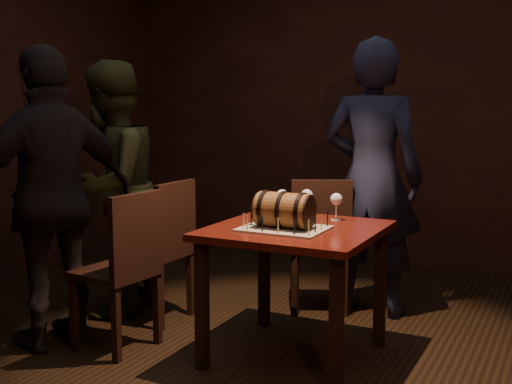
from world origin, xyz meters
TOP-DOWN VIEW (x-y plane):
  - room_shell at (0.00, 0.00)m, footprint 5.04×5.04m
  - pub_table at (0.19, 0.17)m, footprint 0.90×0.90m
  - cake_board at (0.16, 0.08)m, footprint 0.45×0.35m
  - barrel_cake at (0.16, 0.08)m, footprint 0.35×0.21m
  - birthday_candles at (0.16, 0.08)m, footprint 0.40×0.30m
  - wine_glass_left at (-0.03, 0.47)m, footprint 0.07×0.07m
  - wine_glass_mid at (0.10, 0.55)m, footprint 0.07×0.07m
  - wine_glass_right at (0.32, 0.47)m, footprint 0.07×0.07m
  - pint_of_ale at (0.09, 0.34)m, footprint 0.07×0.07m
  - menu_card at (-0.07, 0.49)m, footprint 0.10×0.05m
  - chair_back at (0.03, 0.97)m, footprint 0.53×0.53m
  - chair_left_rear at (-0.83, 0.35)m, footprint 0.41×0.41m
  - chair_left_front at (-0.73, -0.17)m, footprint 0.44×0.44m
  - person_back at (0.33, 1.13)m, footprint 0.68×0.46m
  - person_left_rear at (-1.26, 0.36)m, footprint 0.79×0.94m
  - person_left_front at (-1.16, -0.28)m, footprint 0.73×1.12m

SIDE VIEW (x-z plane):
  - chair_back at x=0.03m, z-range 0.06..0.99m
  - chair_left_rear at x=-0.83m, z-range 0.06..0.99m
  - chair_left_front at x=-0.73m, z-range 0.06..0.99m
  - pub_table at x=0.19m, z-range 0.27..1.02m
  - cake_board at x=0.16m, z-range 0.75..0.76m
  - birthday_candles at x=0.16m, z-range 0.76..0.85m
  - menu_card at x=-0.07m, z-range 0.75..0.88m
  - pint_of_ale at x=0.09m, z-range 0.75..0.90m
  - person_left_rear at x=-1.26m, z-range 0.00..1.71m
  - barrel_cake at x=0.16m, z-range 0.75..0.96m
  - wine_glass_mid at x=0.10m, z-range 0.79..0.95m
  - wine_glass_left at x=-0.03m, z-range 0.79..0.95m
  - wine_glass_right at x=0.32m, z-range 0.79..0.95m
  - person_left_front at x=-1.16m, z-range 0.00..1.76m
  - person_back at x=0.33m, z-range 0.00..1.85m
  - room_shell at x=0.00m, z-range 0.00..2.80m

